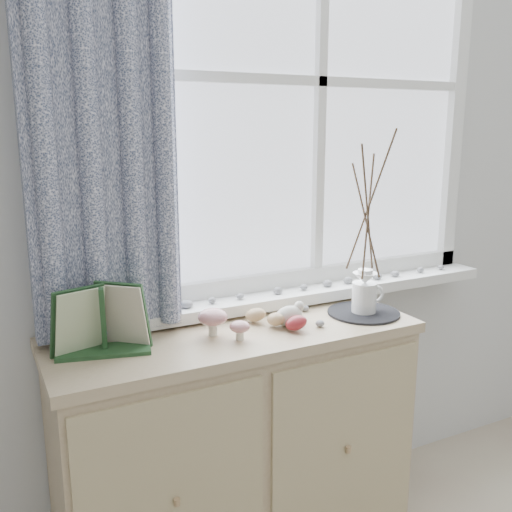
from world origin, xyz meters
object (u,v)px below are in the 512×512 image
Objects in this scene: sideboard at (237,449)px; botanical_book at (104,321)px; twig_pitcher at (368,209)px; toadstool_cluster at (220,320)px.

sideboard is 0.68m from botanical_book.
twig_pitcher is at bearing -6.26° from sideboard.
botanical_book reaches higher than toadstool_cluster.
sideboard is 0.92m from twig_pitcher.
botanical_book reaches higher than sideboard.
botanical_book is 2.05× the size of toadstool_cluster.
toadstool_cluster reaches higher than sideboard.
sideboard is at bearing 17.28° from botanical_book.
botanical_book is (-0.42, -0.03, 0.53)m from sideboard.
twig_pitcher is (0.54, -0.02, 0.32)m from toadstool_cluster.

